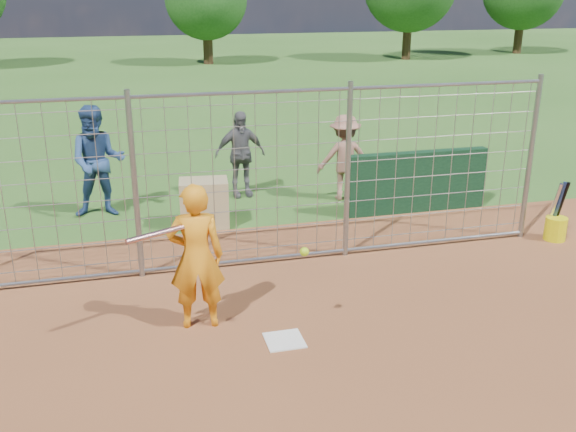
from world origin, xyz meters
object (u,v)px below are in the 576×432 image
object	(u,v)px
batter	(196,257)
bystander_c	(344,158)
equipment_bin	(204,203)
bucket_with_bats	(556,225)
bystander_a	(98,162)
bystander_b	(240,154)

from	to	relation	value
batter	bystander_c	bearing A→B (deg)	-123.70
equipment_bin	bucket_with_bats	xyz separation A→B (m)	(5.33, -2.05, -0.15)
bystander_a	bucket_with_bats	bearing A→B (deg)	-19.14
bystander_b	bucket_with_bats	distance (m)	5.70
bystander_c	bucket_with_bats	bearing A→B (deg)	136.74
bystander_c	equipment_bin	distance (m)	2.90
bystander_c	equipment_bin	bearing A→B (deg)	21.18
bystander_a	equipment_bin	size ratio (longest dim) A/B	2.44
bystander_b	equipment_bin	world-z (taller)	bystander_b
bucket_with_bats	bystander_b	bearing A→B (deg)	141.48
equipment_bin	bucket_with_bats	distance (m)	5.71
bystander_a	bystander_b	distance (m)	2.63
bystander_a	bystander_c	bearing A→B (deg)	2.09
batter	bystander_a	world-z (taller)	bystander_a
bystander_b	bystander_c	bearing A→B (deg)	-23.91
bystander_a	bucket_with_bats	size ratio (longest dim) A/B	2.01
batter	bystander_b	world-z (taller)	batter
bystander_a	bystander_b	xyz separation A→B (m)	(2.58, 0.51, -0.15)
bystander_a	equipment_bin	distance (m)	2.03
bucket_with_bats	bystander_c	bearing A→B (deg)	131.97
bystander_c	equipment_bin	size ratio (longest dim) A/B	2.02
batter	equipment_bin	bearing A→B (deg)	-94.39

